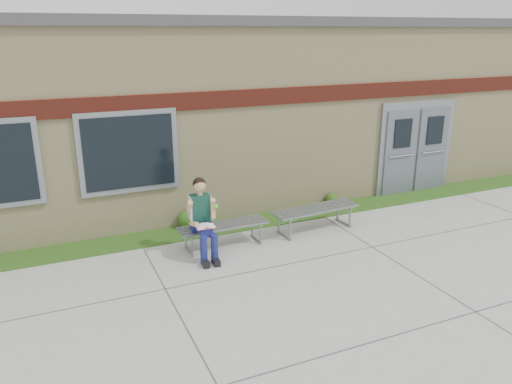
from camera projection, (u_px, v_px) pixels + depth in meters
name	position (u px, v px, depth m)	size (l,w,h in m)	color
ground	(342.00, 268.00, 8.65)	(80.00, 80.00, 0.00)	#9E9E99
grass_strip	(277.00, 218.00, 10.91)	(16.00, 0.80, 0.02)	#264512
school_building	(221.00, 102.00, 13.21)	(16.20, 6.22, 4.20)	beige
bench_left	(223.00, 229.00, 9.42)	(1.71, 0.49, 0.44)	gray
bench_right	(315.00, 213.00, 10.17)	(1.88, 0.65, 0.48)	gray
girl	(203.00, 218.00, 8.93)	(0.53, 0.91, 1.43)	navy
shrub_mid	(186.00, 219.00, 10.32)	(0.36, 0.36, 0.36)	#264512
shrub_east	(331.00, 199.00, 11.68)	(0.28, 0.28, 0.28)	#264512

